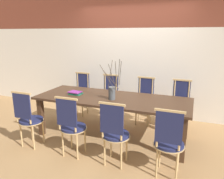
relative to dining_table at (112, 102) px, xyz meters
The scene contains 13 objects.
ground_plane 0.67m from the dining_table, ahead, with size 16.00×16.00×0.00m, color #A87F51.
wall_rear 1.65m from the dining_table, 90.00° to the left, with size 12.00×0.06×3.20m.
dining_table is the anchor object (origin of this frame).
chair_near_leftend 1.44m from the dining_table, 143.87° to the right, with size 0.41×0.41×0.98m.
chair_near_left 0.92m from the dining_table, 111.81° to the right, with size 0.41×0.41×0.98m.
chair_near_center 0.93m from the dining_table, 66.59° to the right, with size 0.41×0.41×0.98m.
chair_near_right 1.40m from the dining_table, 37.17° to the right, with size 0.41×0.41×0.98m.
chair_far_leftend 1.40m from the dining_table, 142.75° to the left, with size 0.41×0.41×0.98m.
chair_far_left 0.94m from the dining_table, 115.35° to the left, with size 0.41×0.41×0.98m.
chair_far_center 0.95m from the dining_table, 64.26° to the left, with size 0.41×0.41×0.98m.
chair_far_right 1.42m from the dining_table, 36.70° to the left, with size 0.41×0.41×0.98m.
vase_centerpiece 0.24m from the dining_table, 68.93° to the right, with size 0.37×0.37×0.72m.
book_stack 0.74m from the dining_table, behind, with size 0.24×0.20×0.05m.
Camera 1 is at (1.35, -3.49, 1.87)m, focal length 35.00 mm.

